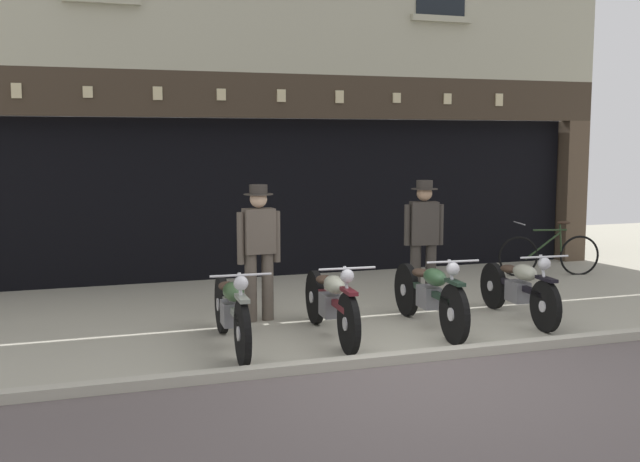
{
  "coord_description": "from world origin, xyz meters",
  "views": [
    {
      "loc": [
        -3.34,
        -6.82,
        2.25
      ],
      "look_at": [
        -0.09,
        2.81,
        1.04
      ],
      "focal_mm": 42.82,
      "sensor_mm": 36.0,
      "label": 1
    }
  ],
  "objects_px": {
    "advert_board_near": "(384,167)",
    "leaning_bicycle": "(550,254)",
    "salesman_left": "(259,245)",
    "motorcycle_center_left": "(331,301)",
    "motorcycle_center_right": "(519,287)",
    "motorcycle_center": "(429,293)",
    "shopkeeper_center": "(424,234)",
    "motorcycle_left": "(231,309)"
  },
  "relations": [
    {
      "from": "advert_board_near",
      "to": "leaning_bicycle",
      "type": "distance_m",
      "value": 3.15
    },
    {
      "from": "salesman_left",
      "to": "advert_board_near",
      "type": "bearing_deg",
      "value": -138.29
    },
    {
      "from": "motorcycle_center_left",
      "to": "motorcycle_center_right",
      "type": "xyz_separation_m",
      "value": [
        2.53,
        0.09,
        -0.01
      ]
    },
    {
      "from": "motorcycle_center_left",
      "to": "motorcycle_center",
      "type": "relative_size",
      "value": 0.98
    },
    {
      "from": "motorcycle_center",
      "to": "shopkeeper_center",
      "type": "height_order",
      "value": "shopkeeper_center"
    },
    {
      "from": "salesman_left",
      "to": "advert_board_near",
      "type": "height_order",
      "value": "advert_board_near"
    },
    {
      "from": "motorcycle_center",
      "to": "advert_board_near",
      "type": "xyz_separation_m",
      "value": [
        1.2,
        4.17,
        1.35
      ]
    },
    {
      "from": "motorcycle_center_left",
      "to": "salesman_left",
      "type": "relative_size",
      "value": 1.21
    },
    {
      "from": "motorcycle_left",
      "to": "salesman_left",
      "type": "relative_size",
      "value": 1.22
    },
    {
      "from": "advert_board_near",
      "to": "salesman_left",
      "type": "bearing_deg",
      "value": -134.3
    },
    {
      "from": "motorcycle_left",
      "to": "salesman_left",
      "type": "height_order",
      "value": "salesman_left"
    },
    {
      "from": "leaning_bicycle",
      "to": "shopkeeper_center",
      "type": "bearing_deg",
      "value": 125.01
    },
    {
      "from": "motorcycle_center_right",
      "to": "motorcycle_left",
      "type": "bearing_deg",
      "value": 6.72
    },
    {
      "from": "motorcycle_left",
      "to": "shopkeeper_center",
      "type": "relative_size",
      "value": 1.23
    },
    {
      "from": "motorcycle_center",
      "to": "salesman_left",
      "type": "relative_size",
      "value": 1.24
    },
    {
      "from": "shopkeeper_center",
      "to": "leaning_bicycle",
      "type": "distance_m",
      "value": 3.2
    },
    {
      "from": "motorcycle_center",
      "to": "motorcycle_center_right",
      "type": "xyz_separation_m",
      "value": [
        1.28,
        0.07,
        -0.02
      ]
    },
    {
      "from": "motorcycle_center_left",
      "to": "motorcycle_center_right",
      "type": "distance_m",
      "value": 2.54
    },
    {
      "from": "salesman_left",
      "to": "motorcycle_center",
      "type": "bearing_deg",
      "value": 145.39
    },
    {
      "from": "leaning_bicycle",
      "to": "motorcycle_center",
      "type": "bearing_deg",
      "value": 139.79
    },
    {
      "from": "motorcycle_center_left",
      "to": "motorcycle_center_right",
      "type": "bearing_deg",
      "value": -174.42
    },
    {
      "from": "motorcycle_left",
      "to": "motorcycle_center_right",
      "type": "relative_size",
      "value": 1.08
    },
    {
      "from": "motorcycle_center_left",
      "to": "leaning_bicycle",
      "type": "relative_size",
      "value": 1.22
    },
    {
      "from": "salesman_left",
      "to": "shopkeeper_center",
      "type": "relative_size",
      "value": 1.01
    },
    {
      "from": "salesman_left",
      "to": "leaning_bicycle",
      "type": "bearing_deg",
      "value": -167.59
    },
    {
      "from": "advert_board_near",
      "to": "motorcycle_center_left",
      "type": "bearing_deg",
      "value": -120.37
    },
    {
      "from": "shopkeeper_center",
      "to": "advert_board_near",
      "type": "bearing_deg",
      "value": -90.07
    },
    {
      "from": "advert_board_near",
      "to": "motorcycle_center",
      "type": "bearing_deg",
      "value": -106.07
    },
    {
      "from": "motorcycle_center_left",
      "to": "shopkeeper_center",
      "type": "relative_size",
      "value": 1.22
    },
    {
      "from": "motorcycle_center_left",
      "to": "advert_board_near",
      "type": "bearing_deg",
      "value": -116.76
    },
    {
      "from": "motorcycle_center_left",
      "to": "leaning_bicycle",
      "type": "bearing_deg",
      "value": -147.35
    },
    {
      "from": "motorcycle_left",
      "to": "advert_board_near",
      "type": "relative_size",
      "value": 1.91
    },
    {
      "from": "salesman_left",
      "to": "leaning_bicycle",
      "type": "xyz_separation_m",
      "value": [
        5.39,
        1.59,
        -0.59
      ]
    },
    {
      "from": "shopkeeper_center",
      "to": "advert_board_near",
      "type": "height_order",
      "value": "advert_board_near"
    },
    {
      "from": "advert_board_near",
      "to": "leaning_bicycle",
      "type": "bearing_deg",
      "value": -32.45
    },
    {
      "from": "motorcycle_center",
      "to": "salesman_left",
      "type": "distance_m",
      "value": 2.17
    },
    {
      "from": "salesman_left",
      "to": "shopkeeper_center",
      "type": "distance_m",
      "value": 2.5
    },
    {
      "from": "motorcycle_left",
      "to": "advert_board_near",
      "type": "distance_m",
      "value": 5.75
    },
    {
      "from": "advert_board_near",
      "to": "leaning_bicycle",
      "type": "xyz_separation_m",
      "value": [
        2.37,
        -1.51,
        -1.42
      ]
    },
    {
      "from": "motorcycle_center_left",
      "to": "shopkeeper_center",
      "type": "xyz_separation_m",
      "value": [
        1.9,
        1.5,
        0.52
      ]
    },
    {
      "from": "motorcycle_left",
      "to": "advert_board_near",
      "type": "xyz_separation_m",
      "value": [
        3.62,
        4.26,
        1.35
      ]
    },
    {
      "from": "motorcycle_center",
      "to": "motorcycle_center_right",
      "type": "relative_size",
      "value": 1.09
    }
  ]
}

